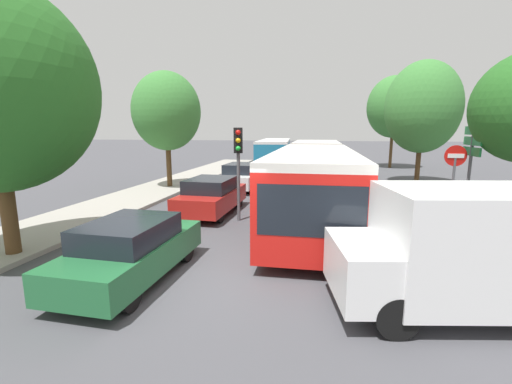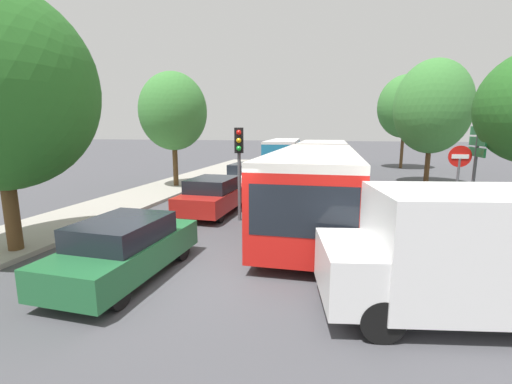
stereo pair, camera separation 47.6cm
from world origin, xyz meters
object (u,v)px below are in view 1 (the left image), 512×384
at_px(tree_right_far, 394,107).
at_px(city_bus_rear, 275,151).
at_px(articulated_bus, 315,170).
at_px(tree_right_mid, 424,110).
at_px(direction_sign_post, 471,153).
at_px(tree_left_mid, 167,111).
at_px(queued_car_red, 212,196).
at_px(white_van, 485,247).
at_px(traffic_light, 238,153).
at_px(queued_car_white, 242,176).
at_px(no_entry_sign, 454,173).
at_px(queued_car_green, 131,250).

bearing_deg(tree_right_far, city_bus_rear, -173.77).
relative_size(articulated_bus, tree_right_mid, 2.40).
height_order(direction_sign_post, tree_left_mid, tree_left_mid).
height_order(city_bus_rear, tree_right_far, tree_right_far).
distance_m(queued_car_red, white_van, 9.60).
bearing_deg(queued_car_red, tree_left_mid, 40.61).
bearing_deg(traffic_light, queued_car_white, 178.43).
bearing_deg(traffic_light, no_entry_sign, 80.08).
xyz_separation_m(articulated_bus, traffic_light, (-2.65, -3.97, 0.99)).
distance_m(tree_right_mid, tree_right_far, 9.55).
bearing_deg(queued_car_red, tree_right_mid, -44.58).
bearing_deg(queued_car_green, queued_car_red, 3.53).
relative_size(queued_car_green, queued_car_red, 0.96).
bearing_deg(white_van, queued_car_white, -69.07).
distance_m(no_entry_sign, direction_sign_post, 0.83).
relative_size(queued_car_green, tree_left_mid, 0.62).
height_order(queued_car_white, traffic_light, traffic_light).
bearing_deg(tree_left_mid, white_van, -45.22).
bearing_deg(queued_car_red, articulated_bus, -50.46).
distance_m(city_bus_rear, tree_right_mid, 13.54).
distance_m(direction_sign_post, tree_right_far, 19.85).
bearing_deg(queued_car_red, traffic_light, -121.61).
bearing_deg(no_entry_sign, tree_right_far, 175.41).
bearing_deg(no_entry_sign, tree_left_mid, -113.66).
bearing_deg(queued_car_white, queued_car_red, -177.10).
bearing_deg(white_van, tree_right_far, -107.03).
distance_m(city_bus_rear, traffic_light, 19.09).
bearing_deg(tree_right_far, queued_car_green, -111.46).
distance_m(articulated_bus, no_entry_sign, 5.83).
bearing_deg(traffic_light, queued_car_green, -25.64).
bearing_deg(traffic_light, articulated_bus, 132.40).
relative_size(tree_left_mid, tree_right_mid, 0.88).
relative_size(city_bus_rear, tree_left_mid, 1.77).
relative_size(direction_sign_post, tree_right_mid, 0.49).
bearing_deg(tree_right_mid, queued_car_white, -159.14).
distance_m(articulated_bus, queued_car_white, 4.98).
distance_m(tree_left_mid, tree_right_far, 20.16).
height_order(white_van, tree_left_mid, tree_left_mid).
xyz_separation_m(queued_car_green, queued_car_red, (-0.20, 6.26, 0.03)).
bearing_deg(queued_car_red, no_entry_sign, -90.77).
bearing_deg(tree_left_mid, city_bus_rear, 71.47).
bearing_deg(direction_sign_post, queued_car_white, -32.65).
xyz_separation_m(city_bus_rear, queued_car_white, (-0.16, -12.33, -0.67)).
distance_m(direction_sign_post, tree_left_mid, 14.65).
distance_m(articulated_bus, traffic_light, 4.87).
relative_size(articulated_bus, direction_sign_post, 4.92).
bearing_deg(city_bus_rear, no_entry_sign, -159.39).
bearing_deg(queued_car_white, direction_sign_post, -122.10).
bearing_deg(no_entry_sign, queued_car_white, -125.16).
bearing_deg(tree_right_mid, white_van, -100.42).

